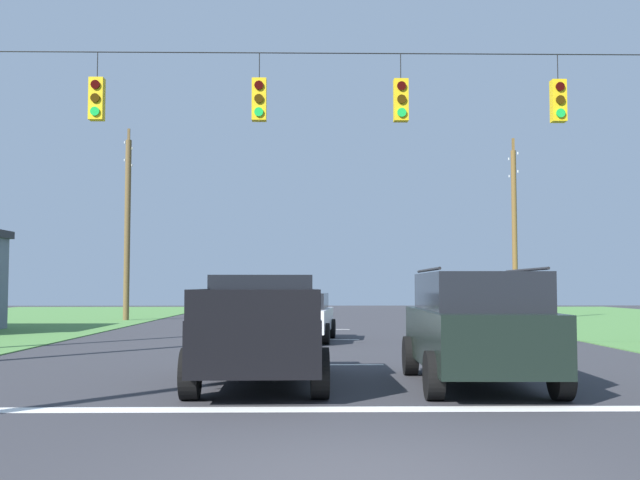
% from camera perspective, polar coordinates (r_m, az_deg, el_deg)
% --- Properties ---
extents(stop_bar_stripe, '(15.55, 0.45, 0.01)m').
position_cam_1_polar(stop_bar_stripe, '(10.86, 1.44, -12.79)').
color(stop_bar_stripe, white).
rests_on(stop_bar_stripe, ground).
extents(lane_dash_0, '(2.50, 0.15, 0.01)m').
position_cam_1_polar(lane_dash_0, '(16.81, 0.58, -9.50)').
color(lane_dash_0, white).
rests_on(lane_dash_0, ground).
extents(lane_dash_1, '(2.50, 0.15, 0.01)m').
position_cam_1_polar(lane_dash_1, '(24.57, 0.09, -7.61)').
color(lane_dash_1, white).
rests_on(lane_dash_1, ground).
extents(lane_dash_2, '(2.50, 0.15, 0.01)m').
position_cam_1_polar(lane_dash_2, '(30.25, -0.11, -6.84)').
color(lane_dash_2, white).
rests_on(lane_dash_2, ground).
extents(overhead_signal_span, '(18.00, 0.31, 7.61)m').
position_cam_1_polar(overhead_signal_span, '(16.63, 0.38, 4.98)').
color(overhead_signal_span, brown).
rests_on(overhead_signal_span, ground).
extents(pickup_truck, '(2.37, 5.44, 1.95)m').
position_cam_1_polar(pickup_truck, '(13.62, -4.55, -6.82)').
color(pickup_truck, black).
rests_on(pickup_truck, ground).
extents(suv_black, '(2.32, 4.85, 2.05)m').
position_cam_1_polar(suv_black, '(13.43, 11.85, -6.41)').
color(suv_black, black).
rests_on(suv_black, ground).
extents(distant_car_crossing_white, '(2.35, 4.45, 1.52)m').
position_cam_1_polar(distant_car_crossing_white, '(23.99, -1.46, -5.83)').
color(distant_car_crossing_white, silver).
rests_on(distant_car_crossing_white, ground).
extents(utility_pole_far_right, '(0.26, 1.72, 9.17)m').
position_cam_1_polar(utility_pole_far_right, '(38.49, 14.63, 0.83)').
color(utility_pole_far_right, brown).
rests_on(utility_pole_far_right, ground).
extents(utility_pole_far_left, '(0.30, 1.66, 9.83)m').
position_cam_1_polar(utility_pole_far_left, '(39.30, -14.50, 1.14)').
color(utility_pole_far_left, brown).
rests_on(utility_pole_far_left, ground).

